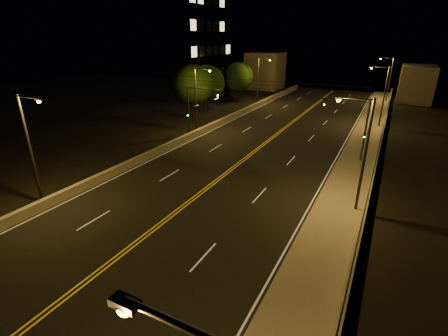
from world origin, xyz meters
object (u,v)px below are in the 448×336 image
at_px(tree_1, 207,83).
at_px(tree_2, 238,77).
at_px(streetlight_1, 361,149).
at_px(traffic_signal_right, 356,124).
at_px(streetlight_6, 259,78).
at_px(streetlight_4, 31,143).
at_px(building_tower, 155,15).
at_px(tree_0, 193,85).
at_px(streetlight_5, 198,95).
at_px(streetlight_2, 382,93).
at_px(streetlight_3, 389,77).
at_px(traffic_signal_left, 195,106).

bearing_deg(tree_1, tree_2, 88.49).
xyz_separation_m(streetlight_1, traffic_signal_right, (-1.47, 10.98, -0.88)).
height_order(streetlight_6, traffic_signal_right, streetlight_6).
relative_size(streetlight_4, tree_1, 1.08).
bearing_deg(building_tower, traffic_signal_right, -25.36).
bearing_deg(streetlight_4, tree_0, 98.75).
bearing_deg(tree_0, tree_1, 93.89).
bearing_deg(tree_2, streetlight_5, -78.68).
bearing_deg(streetlight_2, tree_2, 160.61).
bearing_deg(streetlight_2, streetlight_3, 90.00).
bearing_deg(streetlight_6, streetlight_5, -90.00).
distance_m(streetlight_4, traffic_signal_right, 28.64).
bearing_deg(streetlight_5, tree_2, 101.32).
xyz_separation_m(building_tower, tree_0, (14.03, -9.83, -10.45)).
height_order(streetlight_1, streetlight_2, same).
bearing_deg(streetlight_6, streetlight_4, -90.00).
height_order(traffic_signal_right, tree_2, tree_2).
bearing_deg(tree_1, traffic_signal_right, -28.10).
height_order(streetlight_4, streetlight_6, same).
bearing_deg(streetlight_3, streetlight_1, -90.00).
distance_m(streetlight_4, tree_0, 29.26).
distance_m(streetlight_1, building_tower, 50.58).
height_order(streetlight_4, traffic_signal_right, streetlight_4).
bearing_deg(streetlight_5, tree_1, 113.89).
xyz_separation_m(streetlight_2, tree_0, (-25.85, -7.27, 0.30)).
height_order(building_tower, tree_1, building_tower).
height_order(streetlight_6, building_tower, building_tower).
bearing_deg(tree_0, streetlight_2, 15.72).
height_order(traffic_signal_left, tree_0, tree_0).
bearing_deg(tree_0, traffic_signal_left, -56.60).
distance_m(streetlight_1, streetlight_4, 23.44).
bearing_deg(streetlight_4, tree_2, 95.64).
xyz_separation_m(traffic_signal_left, tree_0, (-5.52, 8.37, 1.17)).
height_order(streetlight_1, tree_0, streetlight_1).
relative_size(streetlight_3, tree_1, 1.08).
height_order(streetlight_1, tree_2, streetlight_1).
distance_m(streetlight_2, streetlight_4, 42.05).
height_order(building_tower, tree_2, building_tower).
distance_m(streetlight_1, streetlight_2, 26.63).
xyz_separation_m(streetlight_5, tree_1, (-4.78, 10.79, 0.03)).
height_order(streetlight_2, traffic_signal_left, streetlight_2).
bearing_deg(streetlight_4, streetlight_6, 90.00).
height_order(streetlight_3, streetlight_6, same).
relative_size(streetlight_2, tree_0, 1.02).
relative_size(streetlight_4, tree_2, 1.12).
bearing_deg(streetlight_3, traffic_signal_left, -118.47).
relative_size(streetlight_3, traffic_signal_left, 1.31).
xyz_separation_m(tree_1, tree_2, (0.31, 11.56, -0.18)).
relative_size(tree_1, tree_2, 1.04).
xyz_separation_m(building_tower, tree_1, (13.70, -5.01, -10.72)).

